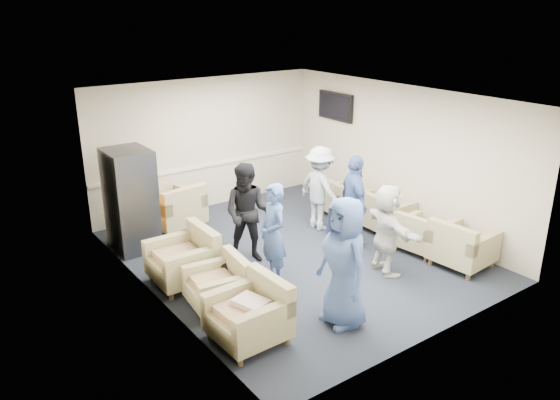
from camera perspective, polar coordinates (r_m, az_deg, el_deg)
floor at (r=9.43m, az=1.43°, el=-5.74°), size 6.00×6.00×0.00m
ceiling at (r=8.62m, az=1.59°, el=10.68°), size 6.00×6.00×0.00m
back_wall at (r=11.38m, az=-7.71°, el=5.82°), size 5.00×0.02×2.70m
front_wall at (r=6.94m, az=16.68°, el=-4.12°), size 5.00×0.02×2.70m
left_wall at (r=7.76m, az=-13.36°, el=-1.24°), size 0.02×6.00×2.70m
right_wall at (r=10.58m, az=12.40°, el=4.46°), size 0.02×6.00×2.70m
chair_rail at (r=11.47m, az=-7.56°, el=3.62°), size 4.98×0.04×0.06m
tv at (r=11.63m, az=5.81°, el=9.71°), size 0.10×1.00×0.58m
armchair_left_near at (r=7.07m, az=-2.97°, el=-11.98°), size 0.90×0.90×0.70m
armchair_left_mid at (r=7.85m, az=-6.24°, el=-8.93°), size 0.87×0.87×0.62m
armchair_left_far at (r=8.53m, az=-9.78°, el=-6.25°), size 0.92×0.92×0.73m
armchair_right_near at (r=9.36m, az=18.36°, el=-4.71°), size 0.93×0.93×0.69m
armchair_right_midnear at (r=9.75m, az=14.43°, el=-3.55°), size 0.85×0.85×0.61m
armchair_right_midfar at (r=10.46m, az=10.78°, el=-1.51°), size 0.84×0.84×0.65m
armchair_right_far at (r=11.08m, az=6.62°, el=-0.06°), size 0.92×0.92×0.65m
armchair_corner at (r=10.55m, az=-10.85°, el=-1.04°), size 1.08×1.08×0.76m
vending_machine at (r=9.71m, az=-15.30°, el=0.00°), size 0.73×0.85×1.79m
backpack at (r=8.19m, az=-5.88°, el=-7.89°), size 0.36×0.31×0.53m
pillow at (r=6.97m, az=-3.07°, el=-10.79°), size 0.42×0.49×0.12m
person_front_left at (r=7.19m, az=6.71°, el=-6.50°), size 0.66×0.93×1.79m
person_mid_left at (r=8.24m, az=-0.73°, el=-3.60°), size 0.46×0.63×1.59m
person_back_left at (r=8.94m, az=-3.38°, el=-1.39°), size 1.03×1.02×1.68m
person_back_right at (r=10.27m, az=4.24°, el=1.22°), size 0.64×1.06×1.61m
person_mid_right at (r=9.55m, az=7.75°, el=-0.19°), size 0.74×1.05×1.66m
person_front_right at (r=8.72m, az=11.14°, el=-3.02°), size 0.78×1.44×1.48m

